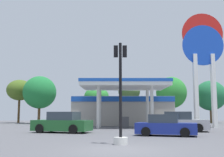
{
  "coord_description": "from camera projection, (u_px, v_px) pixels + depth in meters",
  "views": [
    {
      "loc": [
        -0.39,
        -11.5,
        1.47
      ],
      "look_at": [
        -0.41,
        11.3,
        4.32
      ],
      "focal_mm": 44.58,
      "sensor_mm": 36.0,
      "label": 1
    }
  ],
  "objects": [
    {
      "name": "tree_1",
      "position": [
        40.0,
        92.0,
        40.07
      ],
      "size": [
        4.74,
        4.74,
        6.8
      ],
      "color": "brown",
      "rests_on": "ground"
    },
    {
      "name": "car_0",
      "position": [
        180.0,
        122.0,
        22.62
      ],
      "size": [
        4.78,
        2.92,
        1.6
      ],
      "color": "black",
      "rests_on": "ground"
    },
    {
      "name": "gas_station",
      "position": [
        123.0,
        108.0,
        34.19
      ],
      "size": [
        12.07,
        12.52,
        4.73
      ],
      "color": "#ADA89E",
      "rests_on": "ground"
    },
    {
      "name": "tree_2",
      "position": [
        97.0,
        97.0,
        41.08
      ],
      "size": [
        3.65,
        3.65,
        5.36
      ],
      "color": "brown",
      "rests_on": "ground"
    },
    {
      "name": "car_3",
      "position": [
        166.0,
        126.0,
        18.17
      ],
      "size": [
        4.2,
        2.67,
        1.4
      ],
      "color": "black",
      "rests_on": "ground"
    },
    {
      "name": "tree_0",
      "position": [
        20.0,
        90.0,
        42.64
      ],
      "size": [
        3.9,
        3.9,
        6.58
      ],
      "color": "brown",
      "rests_on": "ground"
    },
    {
      "name": "ground_plane",
      "position": [
        122.0,
        150.0,
        11.23
      ],
      "size": [
        90.0,
        90.0,
        0.0
      ],
      "primitive_type": "plane",
      "color": "#56565B",
      "rests_on": "ground"
    },
    {
      "name": "tree_5",
      "position": [
        211.0,
        96.0,
        42.75
      ],
      "size": [
        4.7,
        4.7,
        6.45
      ],
      "color": "brown",
      "rests_on": "ground"
    },
    {
      "name": "tree_3",
      "position": [
        129.0,
        92.0,
        42.39
      ],
      "size": [
        3.31,
        3.31,
        6.16
      ],
      "color": "brown",
      "rests_on": "ground"
    },
    {
      "name": "car_1",
      "position": [
        63.0,
        123.0,
        21.13
      ],
      "size": [
        4.74,
        3.04,
        1.58
      ],
      "color": "black",
      "rests_on": "ground"
    },
    {
      "name": "tree_4",
      "position": [
        172.0,
        93.0,
        40.63
      ],
      "size": [
        4.44,
        4.44,
        6.76
      ],
      "color": "brown",
      "rests_on": "ground"
    },
    {
      "name": "traffic_signal_2",
      "position": [
        121.0,
        106.0,
        13.33
      ],
      "size": [
        0.67,
        0.69,
        4.9
      ],
      "color": "silver",
      "rests_on": "ground"
    },
    {
      "name": "station_pole_sign",
      "position": [
        203.0,
        54.0,
        29.45
      ],
      "size": [
        4.35,
        0.56,
        12.14
      ],
      "color": "white",
      "rests_on": "ground"
    }
  ]
}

